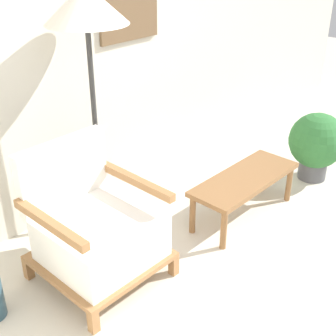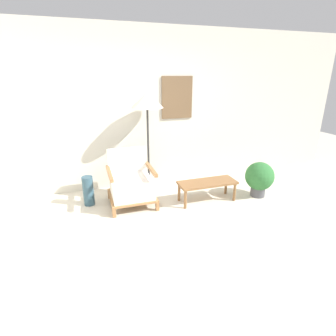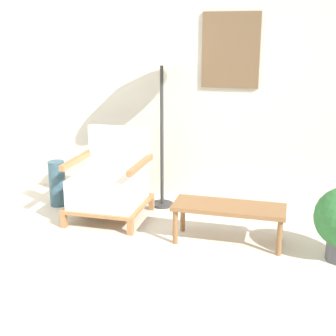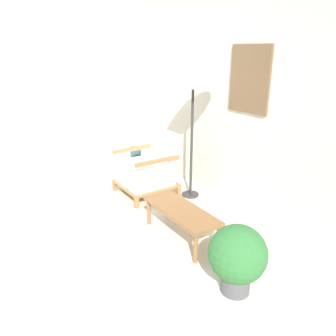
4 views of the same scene
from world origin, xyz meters
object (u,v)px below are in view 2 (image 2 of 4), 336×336
Objects in this scene: floor_lamp at (147,103)px; potted_plant at (259,177)px; coffee_table at (207,184)px; vase at (88,191)px; armchair at (131,184)px.

potted_plant is (1.68, -0.81, -1.17)m from floor_lamp.
floor_lamp is 1.61m from coffee_table.
vase is (-1.04, -0.27, -1.27)m from floor_lamp.
armchair reaches higher than vase.
floor_lamp is at bearing 137.51° from coffee_table.
vase is (-1.81, 0.45, -0.05)m from coffee_table.
coffee_table is (0.78, -0.71, -1.21)m from floor_lamp.
armchair is at bearing -132.22° from floor_lamp.
vase is at bearing -165.56° from floor_lamp.
potted_plant is at bearing -10.36° from armchair.
floor_lamp is at bearing 47.78° from armchair.
vase is 2.77m from potted_plant.
potted_plant is at bearing -6.25° from coffee_table.
floor_lamp is (0.39, 0.43, 1.16)m from armchair.
vase is (-0.64, 0.17, -0.10)m from armchair.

